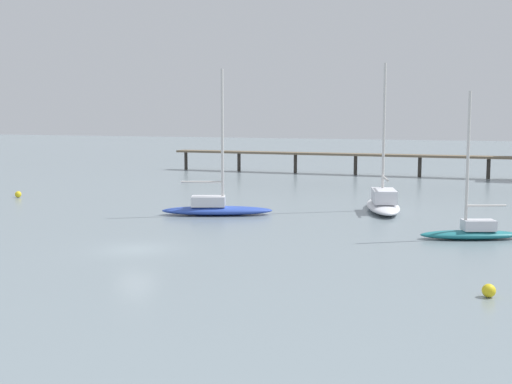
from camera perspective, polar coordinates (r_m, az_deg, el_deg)
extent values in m
plane|color=gray|center=(43.10, -10.19, -4.80)|extent=(400.00, 400.00, 0.00)
cube|color=brown|center=(96.20, 8.44, 3.16)|extent=(55.54, 3.93, 0.30)
cylinder|color=#38332D|center=(105.27, -5.96, 2.65)|extent=(0.50, 0.50, 2.73)
cylinder|color=#38332D|center=(101.58, -1.45, 2.54)|extent=(0.50, 0.50, 2.73)
cylinder|color=#38332D|center=(98.57, 3.36, 2.41)|extent=(0.50, 0.50, 2.73)
cylinder|color=#38332D|center=(96.30, 8.43, 2.26)|extent=(0.50, 0.50, 2.73)
cylinder|color=#38332D|center=(94.80, 13.70, 2.08)|extent=(0.50, 0.50, 2.73)
cylinder|color=#38332D|center=(94.14, 19.10, 1.88)|extent=(0.50, 0.50, 2.73)
ellipsoid|color=#1E727A|center=(48.10, 17.69, -3.47)|extent=(6.98, 4.31, 0.60)
cube|color=silver|center=(48.17, 18.34, -2.68)|extent=(2.46, 1.98, 0.72)
cylinder|color=silver|center=(47.41, 17.51, 2.48)|extent=(0.20, 0.20, 9.39)
cylinder|color=silver|center=(48.14, 18.93, -1.11)|extent=(2.57, 1.22, 0.16)
ellipsoid|color=#2D4CB7|center=(56.95, -3.30, -1.58)|extent=(9.55, 5.84, 0.75)
cube|color=silver|center=(56.88, -4.06, -0.78)|extent=(3.25, 2.64, 0.86)
cylinder|color=silver|center=(56.40, -2.87, 4.57)|extent=(0.23, 0.23, 11.47)
cylinder|color=silver|center=(56.73, -4.61, 0.86)|extent=(3.29, 1.53, 0.19)
ellipsoid|color=white|center=(60.16, 10.70, -1.19)|extent=(5.53, 10.29, 0.87)
cube|color=silver|center=(59.25, 10.79, -0.33)|extent=(2.94, 4.17, 1.13)
cylinder|color=silver|center=(60.14, 10.78, 4.98)|extent=(0.24, 0.24, 12.04)
cylinder|color=silver|center=(58.41, 10.90, 1.15)|extent=(1.34, 3.82, 0.19)
sphere|color=yellow|center=(73.22, -19.51, -0.18)|extent=(0.65, 0.65, 0.65)
sphere|color=yellow|center=(33.20, 19.12, -7.90)|extent=(0.64, 0.64, 0.64)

